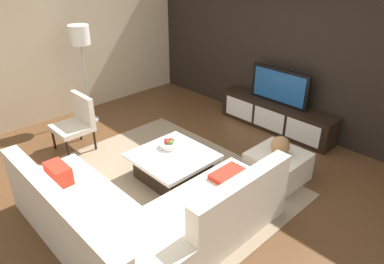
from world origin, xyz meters
TOP-DOWN VIEW (x-y plane):
  - ground_plane at (0.00, 0.00)m, footprint 14.00×14.00m
  - feature_wall_back at (0.00, 2.70)m, footprint 6.40×0.12m
  - side_wall_left at (-3.20, 0.20)m, footprint 0.12×5.20m
  - area_rug at (-0.10, 0.00)m, footprint 3.24×2.45m
  - media_console at (0.00, 2.40)m, footprint 2.12×0.44m
  - television at (0.00, 2.40)m, footprint 1.09×0.06m
  - sectional_couch at (0.50, -0.89)m, footprint 2.37×2.30m
  - coffee_table at (-0.10, 0.10)m, footprint 0.99×0.98m
  - accent_chair_near at (-1.78, -0.41)m, footprint 0.56×0.53m
  - floor_lamp at (-2.57, 0.22)m, footprint 0.34×0.34m
  - ottoman at (0.90, 1.13)m, footprint 0.70×0.70m
  - fruit_bowl at (-0.28, 0.20)m, footprint 0.28×0.28m
  - decorative_ball at (0.90, 1.13)m, footprint 0.25×0.25m

SIDE VIEW (x-z plane):
  - ground_plane at x=0.00m, z-range 0.00..0.00m
  - area_rug at x=-0.10m, z-range 0.00..0.01m
  - ottoman at x=0.90m, z-range 0.00..0.40m
  - coffee_table at x=-0.10m, z-range 0.01..0.39m
  - media_console at x=0.00m, z-range 0.00..0.50m
  - sectional_couch at x=0.50m, z-range -0.13..0.69m
  - fruit_bowl at x=-0.28m, z-range 0.36..0.49m
  - accent_chair_near at x=-1.78m, z-range 0.05..0.92m
  - decorative_ball at x=0.90m, z-range 0.40..0.65m
  - television at x=0.00m, z-range 0.50..1.10m
  - feature_wall_back at x=0.00m, z-range 0.00..2.80m
  - side_wall_left at x=-3.20m, z-range 0.00..2.80m
  - floor_lamp at x=-2.57m, z-range 0.61..2.35m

